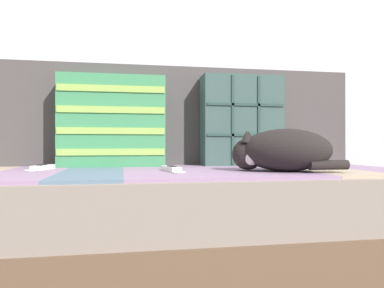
{
  "coord_description": "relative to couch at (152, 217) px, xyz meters",
  "views": [
    {
      "loc": [
        -0.12,
        -1.38,
        0.46
      ],
      "look_at": [
        0.15,
        0.01,
        0.47
      ],
      "focal_mm": 35.0,
      "sensor_mm": 36.0,
      "label": 1
    }
  ],
  "objects": [
    {
      "name": "throw_pillow_quilted",
      "position": [
        0.45,
        0.24,
        0.4
      ],
      "size": [
        0.38,
        0.14,
        0.42
      ],
      "color": "#38514C",
      "rests_on": "couch"
    },
    {
      "name": "throw_pillow_striped",
      "position": [
        -0.16,
        0.24,
        0.39
      ],
      "size": [
        0.47,
        0.14,
        0.41
      ],
      "color": "#3D8956",
      "rests_on": "couch"
    },
    {
      "name": "game_remote_near",
      "position": [
        -0.42,
        0.06,
        0.19
      ],
      "size": [
        0.09,
        0.19,
        0.02
      ],
      "color": "white",
      "rests_on": "couch"
    },
    {
      "name": "sleeping_cat",
      "position": [
        0.45,
        -0.19,
        0.26
      ],
      "size": [
        0.39,
        0.34,
        0.16
      ],
      "color": "black",
      "rests_on": "couch"
    },
    {
      "name": "sofa_backrest",
      "position": [
        -0.0,
        0.39,
        0.42
      ],
      "size": [
        2.09,
        0.14,
        0.48
      ],
      "color": "#474242",
      "rests_on": "couch"
    },
    {
      "name": "couch",
      "position": [
        0.0,
        0.0,
        0.0
      ],
      "size": [
        2.13,
        0.92,
        0.37
      ],
      "color": "brown",
      "rests_on": "ground_plane"
    },
    {
      "name": "game_remote_far",
      "position": [
        0.06,
        -0.12,
        0.19
      ],
      "size": [
        0.07,
        0.2,
        0.02
      ],
      "color": "white",
      "rests_on": "couch"
    },
    {
      "name": "ground_plane",
      "position": [
        -0.0,
        -0.09,
        -0.18
      ],
      "size": [
        14.0,
        14.0,
        0.0
      ],
      "primitive_type": "plane",
      "color": "#564C47"
    }
  ]
}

